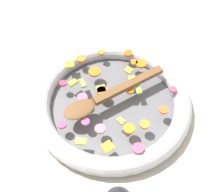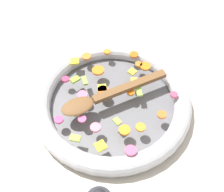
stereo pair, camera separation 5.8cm
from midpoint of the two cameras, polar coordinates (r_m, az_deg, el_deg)
ground_plane at (r=0.90m, az=1.83°, el=-2.01°), size 4.00×4.00×0.00m
skillet at (r=0.88m, az=1.87°, el=-1.19°), size 0.45×0.45×0.05m
chopped_vegetables at (r=0.86m, az=1.46°, el=0.36°), size 0.34×0.36×0.01m
wooden_spoon at (r=0.84m, az=0.51°, el=-0.11°), size 0.19×0.29×0.01m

